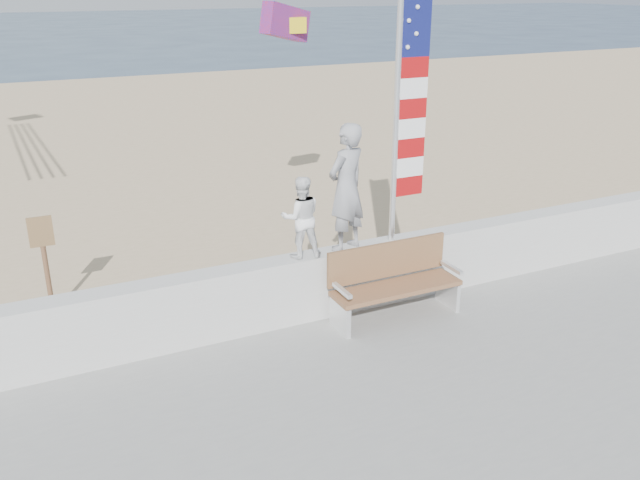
# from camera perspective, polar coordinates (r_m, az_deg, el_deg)

# --- Properties ---
(ground) EXTENTS (220.00, 220.00, 0.00)m
(ground) POSITION_cam_1_polar(r_m,az_deg,el_deg) (7.84, 4.51, -13.83)
(ground) COLOR #2A3F55
(ground) RESTS_ON ground
(sand) EXTENTS (90.00, 40.00, 0.08)m
(sand) POSITION_cam_1_polar(r_m,az_deg,el_deg) (15.54, -12.28, 3.97)
(sand) COLOR tan
(sand) RESTS_ON ground
(seawall) EXTENTS (30.00, 0.35, 0.90)m
(seawall) POSITION_cam_1_polar(r_m,az_deg,el_deg) (9.07, -1.69, -4.04)
(seawall) COLOR beige
(seawall) RESTS_ON boardwalk
(adult) EXTENTS (0.73, 0.62, 1.71)m
(adult) POSITION_cam_1_polar(r_m,az_deg,el_deg) (8.88, 2.24, 4.43)
(adult) COLOR gray
(adult) RESTS_ON seawall
(child) EXTENTS (0.60, 0.51, 1.09)m
(child) POSITION_cam_1_polar(r_m,az_deg,el_deg) (8.70, -1.60, 1.93)
(child) COLOR white
(child) RESTS_ON seawall
(bench) EXTENTS (1.80, 0.57, 1.00)m
(bench) POSITION_cam_1_polar(r_m,az_deg,el_deg) (9.18, 6.17, -3.43)
(bench) COLOR brown
(bench) RESTS_ON boardwalk
(flag) EXTENTS (0.50, 0.08, 3.50)m
(flag) POSITION_cam_1_polar(r_m,az_deg,el_deg) (9.06, 7.18, 11.48)
(flag) COLOR white
(flag) RESTS_ON seawall
(parafoil_kite) EXTENTS (1.03, 0.65, 0.70)m
(parafoil_kite) POSITION_cam_1_polar(r_m,az_deg,el_deg) (11.92, -2.82, 17.81)
(parafoil_kite) COLOR red
(parafoil_kite) RESTS_ON ground
(sign) EXTENTS (0.32, 0.07, 1.46)m
(sign) POSITION_cam_1_polar(r_m,az_deg,el_deg) (9.93, -22.17, -1.41)
(sign) COLOR brown
(sign) RESTS_ON sand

